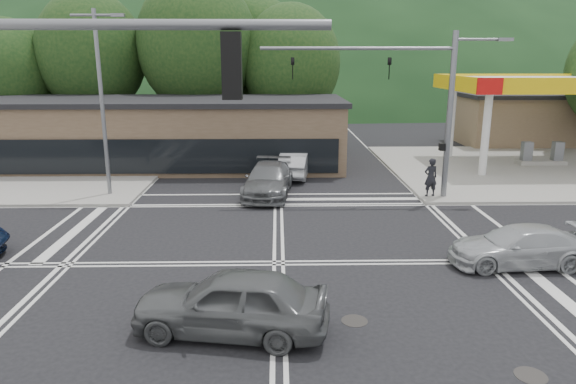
{
  "coord_description": "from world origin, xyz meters",
  "views": [
    {
      "loc": [
        -0.01,
        -16.23,
        6.69
      ],
      "look_at": [
        0.4,
        4.25,
        1.4
      ],
      "focal_mm": 32.0,
      "sensor_mm": 36.0,
      "label": 1
    }
  ],
  "objects_px": {
    "car_northbound": "(268,180)",
    "pedestrian": "(431,177)",
    "car_silver_east": "(519,246)",
    "car_queue_b": "(299,154)",
    "car_queue_a": "(295,164)",
    "car_grey_center": "(231,302)"
  },
  "relations": [
    {
      "from": "car_northbound",
      "to": "pedestrian",
      "type": "bearing_deg",
      "value": -0.7
    },
    {
      "from": "car_silver_east",
      "to": "pedestrian",
      "type": "height_order",
      "value": "pedestrian"
    },
    {
      "from": "car_silver_east",
      "to": "car_queue_b",
      "type": "relative_size",
      "value": 1.01
    },
    {
      "from": "pedestrian",
      "to": "car_queue_a",
      "type": "bearing_deg",
      "value": -50.88
    },
    {
      "from": "car_queue_b",
      "to": "car_northbound",
      "type": "relative_size",
      "value": 0.83
    },
    {
      "from": "pedestrian",
      "to": "car_grey_center",
      "type": "bearing_deg",
      "value": 43.17
    },
    {
      "from": "car_queue_a",
      "to": "car_queue_b",
      "type": "height_order",
      "value": "car_queue_b"
    },
    {
      "from": "car_queue_b",
      "to": "pedestrian",
      "type": "relative_size",
      "value": 2.4
    },
    {
      "from": "car_silver_east",
      "to": "car_queue_a",
      "type": "relative_size",
      "value": 1.02
    },
    {
      "from": "car_grey_center",
      "to": "car_queue_a",
      "type": "bearing_deg",
      "value": -177.88
    },
    {
      "from": "car_silver_east",
      "to": "pedestrian",
      "type": "relative_size",
      "value": 2.43
    },
    {
      "from": "car_queue_a",
      "to": "pedestrian",
      "type": "bearing_deg",
      "value": 150.29
    },
    {
      "from": "car_queue_b",
      "to": "pedestrian",
      "type": "distance_m",
      "value": 10.29
    },
    {
      "from": "car_silver_east",
      "to": "car_queue_b",
      "type": "distance_m",
      "value": 17.99
    },
    {
      "from": "car_grey_center",
      "to": "car_queue_a",
      "type": "distance_m",
      "value": 17.97
    },
    {
      "from": "car_northbound",
      "to": "car_silver_east",
      "type": "bearing_deg",
      "value": -41.79
    },
    {
      "from": "car_queue_a",
      "to": "pedestrian",
      "type": "relative_size",
      "value": 2.38
    },
    {
      "from": "car_grey_center",
      "to": "car_queue_b",
      "type": "relative_size",
      "value": 1.07
    },
    {
      "from": "car_grey_center",
      "to": "car_silver_east",
      "type": "height_order",
      "value": "car_grey_center"
    },
    {
      "from": "pedestrian",
      "to": "car_northbound",
      "type": "bearing_deg",
      "value": -19.2
    },
    {
      "from": "car_northbound",
      "to": "car_queue_b",
      "type": "bearing_deg",
      "value": 81.97
    },
    {
      "from": "car_queue_b",
      "to": "pedestrian",
      "type": "height_order",
      "value": "pedestrian"
    }
  ]
}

